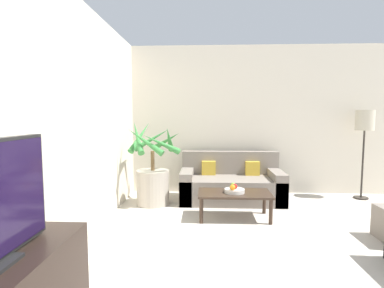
{
  "coord_description": "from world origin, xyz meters",
  "views": [
    {
      "loc": [
        -2.21,
        1.11,
        1.43
      ],
      "look_at": [
        -2.42,
        5.66,
        1.0
      ],
      "focal_mm": 28.0,
      "sensor_mm": 36.0,
      "label": 1
    }
  ],
  "objects_px": {
    "coffee_table": "(234,196)",
    "fruit_bowl": "(234,191)",
    "sofa_loveseat": "(231,185)",
    "apple_green": "(233,185)",
    "floor_lamp": "(365,125)",
    "apple_red": "(235,186)",
    "orange_fruit": "(233,187)",
    "potted_palm": "(153,176)"
  },
  "relations": [
    {
      "from": "coffee_table",
      "to": "fruit_bowl",
      "type": "height_order",
      "value": "fruit_bowl"
    },
    {
      "from": "coffee_table",
      "to": "sofa_loveseat",
      "type": "bearing_deg",
      "value": 88.2
    },
    {
      "from": "coffee_table",
      "to": "apple_green",
      "type": "relative_size",
      "value": 14.82
    },
    {
      "from": "sofa_loveseat",
      "to": "fruit_bowl",
      "type": "distance_m",
      "value": 0.92
    },
    {
      "from": "sofa_loveseat",
      "to": "floor_lamp",
      "type": "bearing_deg",
      "value": 5.35
    },
    {
      "from": "coffee_table",
      "to": "apple_red",
      "type": "xyz_separation_m",
      "value": [
        0.0,
        -0.02,
        0.14
      ]
    },
    {
      "from": "coffee_table",
      "to": "apple_green",
      "type": "xyz_separation_m",
      "value": [
        -0.01,
        0.07,
        0.13
      ]
    },
    {
      "from": "apple_red",
      "to": "orange_fruit",
      "type": "distance_m",
      "value": 0.08
    },
    {
      "from": "potted_palm",
      "to": "sofa_loveseat",
      "type": "height_order",
      "value": "potted_palm"
    },
    {
      "from": "sofa_loveseat",
      "to": "apple_green",
      "type": "height_order",
      "value": "sofa_loveseat"
    },
    {
      "from": "sofa_loveseat",
      "to": "apple_green",
      "type": "distance_m",
      "value": 0.84
    },
    {
      "from": "potted_palm",
      "to": "floor_lamp",
      "type": "height_order",
      "value": "floor_lamp"
    },
    {
      "from": "coffee_table",
      "to": "orange_fruit",
      "type": "relative_size",
      "value": 13.18
    },
    {
      "from": "sofa_loveseat",
      "to": "fruit_bowl",
      "type": "relative_size",
      "value": 6.04
    },
    {
      "from": "floor_lamp",
      "to": "coffee_table",
      "type": "bearing_deg",
      "value": -154.29
    },
    {
      "from": "sofa_loveseat",
      "to": "apple_red",
      "type": "distance_m",
      "value": 0.93
    },
    {
      "from": "potted_palm",
      "to": "apple_green",
      "type": "relative_size",
      "value": 20.03
    },
    {
      "from": "potted_palm",
      "to": "apple_red",
      "type": "relative_size",
      "value": 19.21
    },
    {
      "from": "fruit_bowl",
      "to": "apple_green",
      "type": "distance_m",
      "value": 0.11
    },
    {
      "from": "sofa_loveseat",
      "to": "orange_fruit",
      "type": "xyz_separation_m",
      "value": [
        -0.06,
        -0.98,
        0.19
      ]
    },
    {
      "from": "floor_lamp",
      "to": "orange_fruit",
      "type": "height_order",
      "value": "floor_lamp"
    },
    {
      "from": "potted_palm",
      "to": "fruit_bowl",
      "type": "xyz_separation_m",
      "value": [
        1.25,
        -0.63,
        -0.06
      ]
    },
    {
      "from": "potted_palm",
      "to": "coffee_table",
      "type": "distance_m",
      "value": 1.4
    },
    {
      "from": "coffee_table",
      "to": "fruit_bowl",
      "type": "bearing_deg",
      "value": -94.63
    },
    {
      "from": "sofa_loveseat",
      "to": "apple_green",
      "type": "bearing_deg",
      "value": -92.99
    },
    {
      "from": "coffee_table",
      "to": "apple_red",
      "type": "height_order",
      "value": "apple_red"
    },
    {
      "from": "fruit_bowl",
      "to": "apple_green",
      "type": "height_order",
      "value": "apple_green"
    },
    {
      "from": "potted_palm",
      "to": "sofa_loveseat",
      "type": "relative_size",
      "value": 0.81
    },
    {
      "from": "sofa_loveseat",
      "to": "orange_fruit",
      "type": "height_order",
      "value": "sofa_loveseat"
    },
    {
      "from": "apple_green",
      "to": "apple_red",
      "type": "bearing_deg",
      "value": -78.71
    },
    {
      "from": "floor_lamp",
      "to": "apple_green",
      "type": "relative_size",
      "value": 22.45
    },
    {
      "from": "sofa_loveseat",
      "to": "apple_red",
      "type": "relative_size",
      "value": 23.78
    },
    {
      "from": "apple_green",
      "to": "fruit_bowl",
      "type": "bearing_deg",
      "value": -81.48
    },
    {
      "from": "floor_lamp",
      "to": "coffee_table",
      "type": "relative_size",
      "value": 1.51
    },
    {
      "from": "orange_fruit",
      "to": "floor_lamp",
      "type": "bearing_deg",
      "value": 27.16
    },
    {
      "from": "potted_palm",
      "to": "apple_green",
      "type": "xyz_separation_m",
      "value": [
        1.24,
        -0.54,
        -0.0
      ]
    },
    {
      "from": "potted_palm",
      "to": "fruit_bowl",
      "type": "distance_m",
      "value": 1.4
    },
    {
      "from": "coffee_table",
      "to": "apple_green",
      "type": "distance_m",
      "value": 0.15
    },
    {
      "from": "floor_lamp",
      "to": "fruit_bowl",
      "type": "bearing_deg",
      "value": -153.99
    },
    {
      "from": "sofa_loveseat",
      "to": "fruit_bowl",
      "type": "height_order",
      "value": "sofa_loveseat"
    },
    {
      "from": "sofa_loveseat",
      "to": "coffee_table",
      "type": "distance_m",
      "value": 0.89
    },
    {
      "from": "apple_green",
      "to": "coffee_table",
      "type": "bearing_deg",
      "value": -78.87
    }
  ]
}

